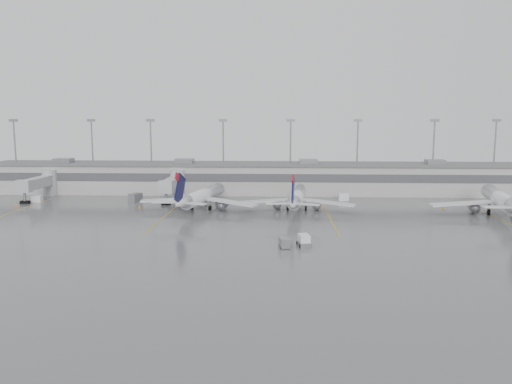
{
  "coord_description": "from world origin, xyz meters",
  "views": [
    {
      "loc": [
        6.64,
        -81.95,
        20.44
      ],
      "look_at": [
        1.84,
        24.0,
        5.0
      ],
      "focal_mm": 35.0,
      "sensor_mm": 36.0,
      "label": 1
    }
  ],
  "objects_px": {
    "jet_mid_left": "(202,196)",
    "jet_mid_right": "(297,197)",
    "jet_far_right": "(501,199)",
    "baggage_tug": "(304,242)"
  },
  "relations": [
    {
      "from": "jet_mid_right",
      "to": "baggage_tug",
      "type": "distance_m",
      "value": 32.97
    },
    {
      "from": "jet_mid_right",
      "to": "jet_far_right",
      "type": "relative_size",
      "value": 0.89
    },
    {
      "from": "jet_mid_right",
      "to": "jet_mid_left",
      "type": "bearing_deg",
      "value": -172.89
    },
    {
      "from": "jet_mid_right",
      "to": "jet_far_right",
      "type": "distance_m",
      "value": 43.89
    },
    {
      "from": "jet_mid_left",
      "to": "jet_far_right",
      "type": "relative_size",
      "value": 0.92
    },
    {
      "from": "jet_far_right",
      "to": "baggage_tug",
      "type": "relative_size",
      "value": 10.2
    },
    {
      "from": "jet_far_right",
      "to": "baggage_tug",
      "type": "xyz_separation_m",
      "value": [
        -43.73,
        -28.88,
        -2.67
      ]
    },
    {
      "from": "jet_mid_left",
      "to": "baggage_tug",
      "type": "bearing_deg",
      "value": -45.09
    },
    {
      "from": "jet_mid_left",
      "to": "jet_mid_right",
      "type": "distance_m",
      "value": 21.76
    },
    {
      "from": "jet_mid_right",
      "to": "baggage_tug",
      "type": "height_order",
      "value": "jet_mid_right"
    }
  ]
}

